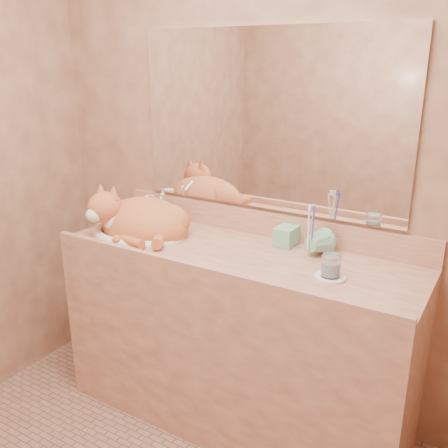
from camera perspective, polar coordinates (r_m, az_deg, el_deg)
The scene contains 12 objects.
wall_back at distance 2.31m, azimuth 4.97°, elevation 8.20°, with size 2.40×0.02×2.50m, color brown.
vanity_counter at distance 2.37m, azimuth 1.39°, elevation -12.86°, with size 1.60×0.55×0.85m, color #945942, non-canonical shape.
mirror at distance 2.28m, azimuth 4.93°, elevation 11.62°, with size 1.30×0.02×0.80m, color white.
sink_basin at distance 2.43m, azimuth -9.72°, elevation 0.65°, with size 0.48×0.40×0.15m, color white, non-canonical shape.
faucet at distance 2.57m, azimuth -7.07°, elevation 1.95°, with size 0.04×0.12×0.17m, color white, non-canonical shape.
cat at distance 2.41m, azimuth -9.74°, elevation 0.64°, with size 0.46×0.38×0.25m, color #B55329, non-canonical shape.
soap_dispenser at distance 2.21m, azimuth 6.53°, elevation -0.47°, with size 0.09×0.09×0.19m, color #74BA98.
toothbrush_cup at distance 2.14m, azimuth 9.76°, elevation -2.49°, with size 0.11×0.11×0.10m, color #74BA98.
toothbrushes at distance 2.11m, azimuth 9.89°, elevation -0.29°, with size 0.04×0.04×0.24m, color white, non-canonical shape.
saucer at distance 1.98m, azimuth 12.02°, elevation -5.97°, with size 0.12×0.12×0.01m, color silver.
water_glass at distance 1.96m, azimuth 12.11°, elevation -4.68°, with size 0.07×0.07×0.09m, color white.
lotion_bottle at distance 2.63m, azimuth -8.47°, elevation 1.81°, with size 0.05×0.05×0.13m, color white.
Camera 1 is at (1.00, -1.04, 1.66)m, focal length 40.00 mm.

